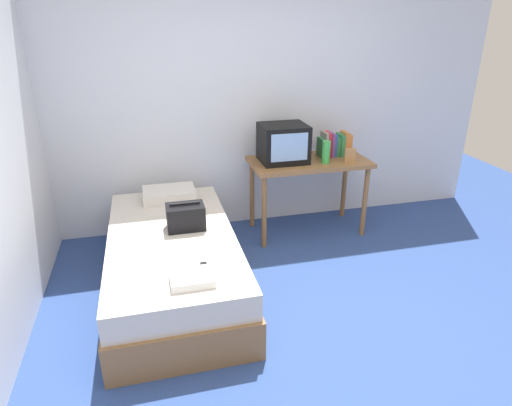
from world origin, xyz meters
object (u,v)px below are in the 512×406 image
at_px(desk, 309,170).
at_px(bed, 174,261).
at_px(handbag, 186,217).
at_px(water_bottle, 326,152).
at_px(book_row, 334,145).
at_px(pillow, 169,194).
at_px(tv, 283,143).
at_px(magazine, 163,253).
at_px(picture_frame, 350,155).
at_px(folded_towel, 192,278).
at_px(remote_dark, 205,269).

bearing_deg(desk, bed, -152.73).
bearing_deg(handbag, water_bottle, 20.53).
relative_size(desk, book_row, 3.60).
xyz_separation_m(water_bottle, pillow, (-1.49, 0.13, -0.33)).
bearing_deg(tv, magazine, -139.53).
bearing_deg(handbag, picture_frame, 16.75).
xyz_separation_m(magazine, folded_towel, (0.17, -0.42, 0.02)).
relative_size(pillow, remote_dark, 3.05).
relative_size(tv, picture_frame, 3.26).
relative_size(pillow, magazine, 1.64).
distance_m(book_row, folded_towel, 2.25).
distance_m(bed, handbag, 0.38).
distance_m(remote_dark, folded_towel, 0.16).
bearing_deg(pillow, tv, 1.16).
height_order(magazine, remote_dark, remote_dark).
height_order(water_bottle, remote_dark, water_bottle).
height_order(bed, water_bottle, water_bottle).
xyz_separation_m(desk, picture_frame, (0.36, -0.16, 0.17)).
distance_m(magazine, remote_dark, 0.40).
bearing_deg(tv, handbag, -146.41).
relative_size(water_bottle, folded_towel, 0.77).
bearing_deg(water_bottle, tv, 158.01).
relative_size(magazine, folded_towel, 1.04).
height_order(water_bottle, book_row, book_row).
bearing_deg(handbag, book_row, 24.75).
xyz_separation_m(tv, magazine, (-1.23, -1.05, -0.45)).
relative_size(picture_frame, handbag, 0.45).
distance_m(tv, book_row, 0.56).
bearing_deg(remote_dark, handbag, 94.55).
xyz_separation_m(handbag, magazine, (-0.21, -0.37, -0.10)).
relative_size(book_row, folded_towel, 1.15).
height_order(handbag, remote_dark, handbag).
relative_size(bed, pillow, 4.21).
distance_m(bed, pillow, 0.79).
distance_m(desk, water_bottle, 0.27).
height_order(desk, tv, tv).
distance_m(bed, water_bottle, 1.76).
xyz_separation_m(handbag, folded_towel, (-0.04, -0.80, -0.07)).
xyz_separation_m(pillow, handbag, (0.09, -0.66, 0.05)).
bearing_deg(handbag, tv, 33.59).
xyz_separation_m(desk, pillow, (-1.37, 0.01, -0.13)).
bearing_deg(desk, picture_frame, -23.40).
bearing_deg(picture_frame, magazine, -154.94).
bearing_deg(magazine, tv, 40.47).
relative_size(pillow, folded_towel, 1.70).
bearing_deg(magazine, water_bottle, 29.09).
xyz_separation_m(bed, magazine, (-0.08, -0.29, 0.25)).
height_order(bed, desk, desk).
xyz_separation_m(desk, book_row, (0.29, 0.08, 0.21)).
bearing_deg(folded_towel, magazine, 111.33).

